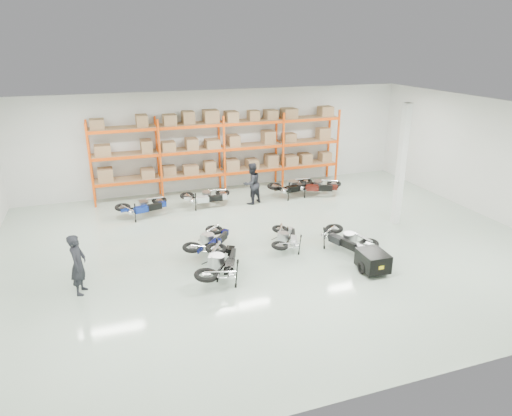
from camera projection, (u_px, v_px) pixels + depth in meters
name	position (u px, v px, depth m)	size (l,w,h in m)	color
room	(273.00, 183.00, 14.62)	(18.00, 18.00, 18.00)	#A5B8A5
pallet_rack	(222.00, 142.00, 20.34)	(11.28, 0.98, 3.62)	#EF4D0C
structural_column	(401.00, 166.00, 16.64)	(0.25, 0.25, 4.50)	white
moto_blue_centre	(210.00, 237.00, 14.81)	(0.81, 1.81, 1.11)	#060C44
moto_silver_left	(286.00, 235.00, 15.10)	(0.72, 1.63, 1.00)	#B1B3B8
moto_black_far_left	(220.00, 258.00, 13.22)	(0.90, 2.02, 1.24)	black
moto_touring_right	(346.00, 235.00, 14.93)	(0.81, 1.83, 1.12)	black
trailer	(373.00, 261.00, 13.57)	(0.83, 1.57, 0.66)	black
moto_back_a	(143.00, 203.00, 17.87)	(0.80, 1.80, 1.10)	navy
moto_back_b	(206.00, 194.00, 18.95)	(0.80, 1.80, 1.10)	silver
moto_back_c	(293.00, 183.00, 20.21)	(0.86, 1.94, 1.19)	black
moto_back_d	(317.00, 183.00, 20.31)	(0.84, 1.90, 1.16)	#44120D
person_left	(78.00, 264.00, 12.32)	(0.63, 0.41, 1.73)	black
person_back	(252.00, 184.00, 19.16)	(0.86, 0.67, 1.77)	black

